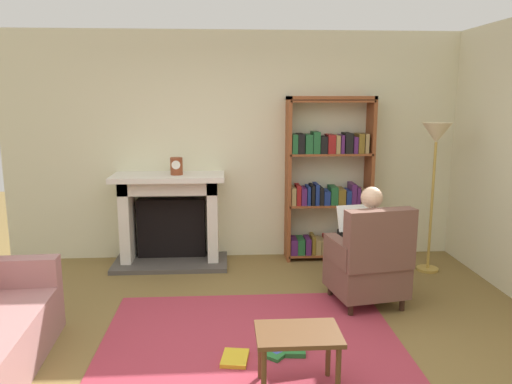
{
  "coord_description": "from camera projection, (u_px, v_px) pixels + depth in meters",
  "views": [
    {
      "loc": [
        -0.19,
        -3.45,
        1.95
      ],
      "look_at": [
        0.1,
        1.2,
        1.05
      ],
      "focal_mm": 34.98,
      "sensor_mm": 36.0,
      "label": 1
    }
  ],
  "objects": [
    {
      "name": "ground",
      "position": [
        253.0,
        358.0,
        3.76
      ],
      "size": [
        14.0,
        14.0,
        0.0
      ],
      "primitive_type": "plane",
      "color": "brown"
    },
    {
      "name": "back_wall",
      "position": [
        241.0,
        147.0,
        6.01
      ],
      "size": [
        5.6,
        0.1,
        2.7
      ],
      "primitive_type": "cube",
      "color": "beige",
      "rests_on": "ground"
    },
    {
      "name": "area_rug",
      "position": [
        251.0,
        339.0,
        4.06
      ],
      "size": [
        2.4,
        1.8,
        0.01
      ],
      "primitive_type": "cube",
      "color": "#A13242",
      "rests_on": "ground"
    },
    {
      "name": "fireplace",
      "position": [
        170.0,
        215.0,
        5.86
      ],
      "size": [
        1.32,
        0.64,
        1.07
      ],
      "color": "#4C4742",
      "rests_on": "ground"
    },
    {
      "name": "mantel_clock",
      "position": [
        176.0,
        166.0,
        5.65
      ],
      "size": [
        0.14,
        0.14,
        0.2
      ],
      "color": "brown",
      "rests_on": "fireplace"
    },
    {
      "name": "bookshelf",
      "position": [
        328.0,
        182.0,
        5.94
      ],
      "size": [
        1.02,
        0.32,
        1.95
      ],
      "color": "brown",
      "rests_on": "ground"
    },
    {
      "name": "armchair_reading",
      "position": [
        370.0,
        263.0,
        4.63
      ],
      "size": [
        0.75,
        0.72,
        0.97
      ],
      "rotation": [
        0.0,
        0.0,
        3.32
      ],
      "color": "#331E14",
      "rests_on": "ground"
    },
    {
      "name": "seated_reader",
      "position": [
        365.0,
        239.0,
        4.71
      ],
      "size": [
        0.42,
        0.57,
        1.14
      ],
      "rotation": [
        0.0,
        0.0,
        3.32
      ],
      "color": "white",
      "rests_on": "ground"
    },
    {
      "name": "side_table",
      "position": [
        298.0,
        341.0,
        3.28
      ],
      "size": [
        0.56,
        0.39,
        0.43
      ],
      "color": "brown",
      "rests_on": "ground"
    },
    {
      "name": "scattered_books",
      "position": [
        268.0,
        353.0,
        3.8
      ],
      "size": [
        0.66,
        0.38,
        0.04
      ],
      "color": "gold",
      "rests_on": "area_rug"
    },
    {
      "name": "floor_lamp",
      "position": [
        436.0,
        146.0,
        5.4
      ],
      "size": [
        0.32,
        0.32,
        1.67
      ],
      "color": "#B7933F",
      "rests_on": "ground"
    }
  ]
}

